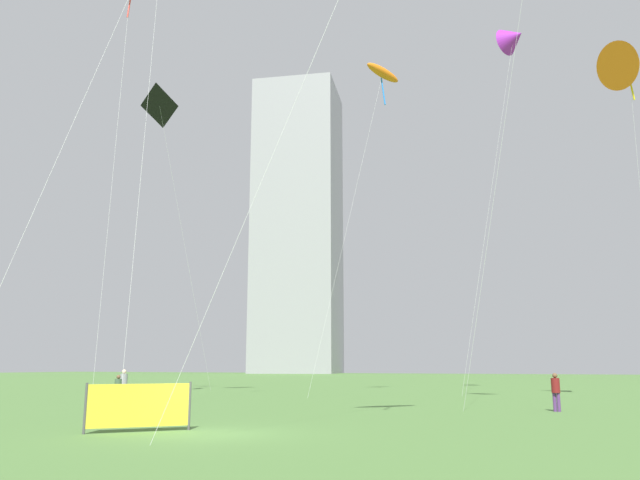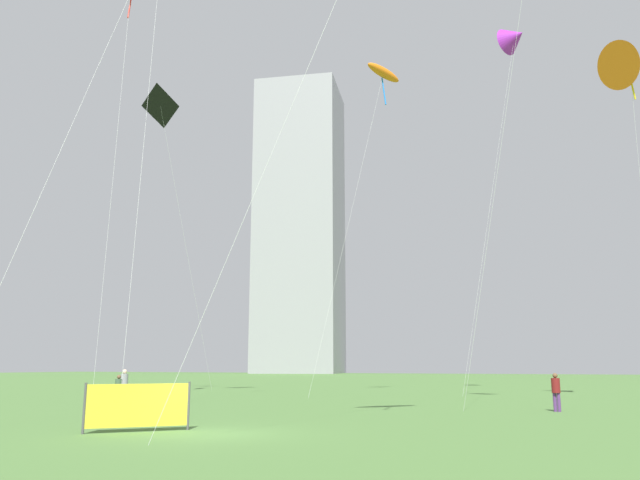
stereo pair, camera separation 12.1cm
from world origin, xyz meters
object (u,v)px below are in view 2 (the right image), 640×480
person_standing_0 (556,389)px  kite_flying_7 (630,63)px  kite_flying_6 (514,38)px  event_banner (138,405)px  kite_flying_5 (383,73)px  distant_highrise_0 (300,226)px  person_standing_3 (118,388)px  kite_flying_2 (161,107)px  person_standing_2 (124,384)px

person_standing_0 → kite_flying_7: (5.12, 8.97, 19.22)m
kite_flying_6 → event_banner: size_ratio=11.81×
kite_flying_5 → event_banner: 33.17m
kite_flying_7 → kite_flying_6: bearing=136.2°
distant_highrise_0 → event_banner: size_ratio=32.14×
kite_flying_7 → person_standing_3: bearing=-152.1°
person_standing_3 → kite_flying_6: 38.25m
person_standing_3 → kite_flying_2: (-7.06, 11.17, 21.00)m
kite_flying_5 → distant_highrise_0: 121.87m
person_standing_0 → person_standing_3: (-20.92, -4.79, -0.08)m
person_standing_3 → event_banner: person_standing_3 is taller
person_standing_3 → kite_flying_5: 28.51m
kite_flying_2 → event_banner: (16.20, -20.91, -21.10)m
kite_flying_5 → person_standing_3: bearing=-124.1°
person_standing_2 → distant_highrise_0: bearing=130.5°
kite_flying_5 → event_banner: bearing=-92.1°
person_standing_2 → kite_flying_7: size_ratio=0.08×
kite_flying_2 → event_banner: kite_flying_2 is taller
person_standing_0 → event_banner: 18.70m
person_standing_0 → kite_flying_6: (-2.04, 15.83, 26.03)m
person_standing_3 → kite_flying_5: (10.03, 14.81, 22.20)m
person_standing_2 → kite_flying_6: kite_flying_6 is taller
person_standing_0 → person_standing_2: person_standing_2 is taller
person_standing_2 → kite_flying_5: (11.60, 12.53, 22.05)m
person_standing_2 → kite_flying_5: 27.89m
kite_flying_7 → event_banner: 34.84m
person_standing_0 → kite_flying_2: kite_flying_2 is taller
person_standing_2 → kite_flying_5: kite_flying_5 is taller
distant_highrise_0 → kite_flying_5: bearing=-74.4°
person_standing_2 → kite_flying_2: size_ratio=0.08×
person_standing_3 → distant_highrise_0: size_ratio=0.02×
kite_flying_6 → kite_flying_7: (7.16, -6.87, -6.81)m
kite_flying_7 → kite_flying_5: bearing=176.2°
kite_flying_6 → kite_flying_7: kite_flying_6 is taller
kite_flying_5 → kite_flying_7: 16.30m
person_standing_3 → person_standing_2: bearing=130.8°
kite_flying_6 → distant_highrise_0: size_ratio=0.37×
kite_flying_6 → event_banner: bearing=-107.8°
kite_flying_2 → kite_flying_5: bearing=12.0°
person_standing_2 → distant_highrise_0: size_ratio=0.02×
person_standing_0 → event_banner: person_standing_0 is taller
distant_highrise_0 → kite_flying_7: bearing=-68.4°
distant_highrise_0 → person_standing_2: bearing=-81.7°
distant_highrise_0 → event_banner: (55.51, -131.50, -37.55)m
distant_highrise_0 → kite_flying_6: bearing=-69.4°
person_standing_0 → kite_flying_5: kite_flying_5 is taller
person_standing_3 → kite_flying_2: kite_flying_2 is taller
kite_flying_2 → kite_flying_7: kite_flying_2 is taller
kite_flying_5 → kite_flying_7: (16.00, -1.05, -2.90)m
kite_flying_2 → kite_flying_6: 28.07m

